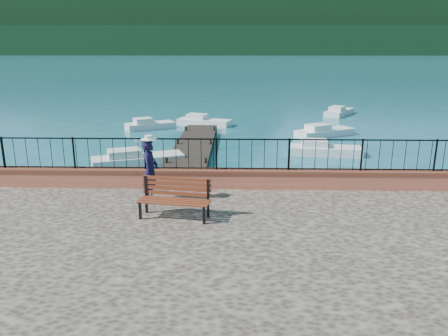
# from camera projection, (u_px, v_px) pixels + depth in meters

# --- Properties ---
(ground) EXTENTS (2000.00, 2000.00, 0.00)m
(ground) POSITION_uv_depth(u_px,v_px,m) (223.00, 284.00, 10.34)
(ground) COLOR #19596B
(ground) RESTS_ON ground
(parapet) EXTENTS (28.00, 0.46, 0.58)m
(parapet) POSITION_uv_depth(u_px,v_px,m) (226.00, 178.00, 13.50)
(parapet) COLOR #C76748
(parapet) RESTS_ON promenade
(railing) EXTENTS (27.00, 0.05, 0.95)m
(railing) POSITION_uv_depth(u_px,v_px,m) (226.00, 154.00, 13.29)
(railing) COLOR black
(railing) RESTS_ON parapet
(dock) EXTENTS (2.00, 16.00, 0.30)m
(dock) POSITION_uv_depth(u_px,v_px,m) (190.00, 155.00, 21.90)
(dock) COLOR #2D231C
(dock) RESTS_ON ground
(far_forest) EXTENTS (900.00, 60.00, 18.00)m
(far_forest) POSITION_uv_depth(u_px,v_px,m) (236.00, 41.00, 296.77)
(far_forest) COLOR black
(far_forest) RESTS_ON ground
(foothills) EXTENTS (900.00, 120.00, 44.00)m
(foothills) POSITION_uv_depth(u_px,v_px,m) (236.00, 25.00, 351.05)
(foothills) COLOR black
(foothills) RESTS_ON ground
(companion_hill) EXTENTS (448.00, 384.00, 180.00)m
(companion_hill) POSITION_uv_depth(u_px,v_px,m) (413.00, 51.00, 543.65)
(companion_hill) COLOR #142D23
(companion_hill) RESTS_ON ground
(park_bench) EXTENTS (1.89, 0.87, 1.01)m
(park_bench) POSITION_uv_depth(u_px,v_px,m) (175.00, 206.00, 11.11)
(park_bench) COLOR black
(park_bench) RESTS_ON promenade
(person) EXTENTS (0.49, 0.69, 1.77)m
(person) POSITION_uv_depth(u_px,v_px,m) (150.00, 171.00, 12.15)
(person) COLOR #161133
(person) RESTS_ON promenade
(hat) EXTENTS (0.44, 0.44, 0.12)m
(hat) POSITION_uv_depth(u_px,v_px,m) (149.00, 138.00, 11.90)
(hat) COLOR white
(hat) RESTS_ON person
(boat_0) EXTENTS (4.44, 2.77, 0.80)m
(boat_0) POSITION_uv_depth(u_px,v_px,m) (138.00, 156.00, 20.72)
(boat_0) COLOR silver
(boat_0) RESTS_ON ground
(boat_1) EXTENTS (3.81, 1.72, 0.80)m
(boat_1) POSITION_uv_depth(u_px,v_px,m) (325.00, 147.00, 22.61)
(boat_1) COLOR silver
(boat_1) RESTS_ON ground
(boat_2) EXTENTS (4.02, 3.02, 0.80)m
(boat_2) POSITION_uv_depth(u_px,v_px,m) (325.00, 130.00, 27.35)
(boat_2) COLOR silver
(boat_2) RESTS_ON ground
(boat_3) EXTENTS (3.47, 2.69, 0.80)m
(boat_3) POSITION_uv_depth(u_px,v_px,m) (150.00, 123.00, 29.70)
(boat_3) COLOR silver
(boat_3) RESTS_ON ground
(boat_4) EXTENTS (4.02, 2.46, 0.80)m
(boat_4) POSITION_uv_depth(u_px,v_px,m) (204.00, 120.00, 31.09)
(boat_4) COLOR white
(boat_4) RESTS_ON ground
(boat_5) EXTENTS (3.06, 3.79, 0.80)m
(boat_5) POSITION_uv_depth(u_px,v_px,m) (339.00, 110.00, 35.75)
(boat_5) COLOR silver
(boat_5) RESTS_ON ground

